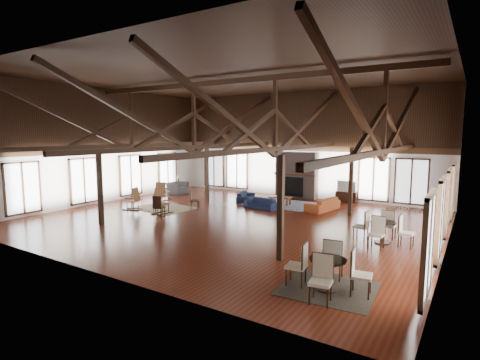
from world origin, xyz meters
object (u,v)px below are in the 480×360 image
Objects in this scene: cafe_table_far at (383,228)px; cafe_table_near at (328,268)px; armchair at (177,188)px; sofa_navy_front at (261,203)px; coffee_table at (280,198)px; sofa_orange at (323,204)px; tv_console at (346,197)px; sofa_navy_left at (246,196)px.

cafe_table_near is at bearing -93.45° from cafe_table_far.
cafe_table_near reaches higher than armchair.
coffee_table is at bearing 85.25° from sofa_navy_front.
sofa_orange is at bearing -8.63° from coffee_table.
armchair is at bearing 145.02° from cafe_table_near.
armchair is at bearing 177.77° from coffee_table.
cafe_table_near is 11.92m from tv_console.
sofa_navy_front is at bearing -102.42° from armchair.
sofa_navy_front is 1.46× the size of coffee_table.
sofa_orange reaches higher than sofa_navy_left.
tv_console reaches higher than sofa_navy_front.
armchair is (-6.81, -0.21, -0.01)m from coffee_table.
sofa_navy_front is 9.66m from cafe_table_near.
coffee_table is (2.07, 0.00, 0.13)m from sofa_navy_left.
cafe_table_near reaches higher than cafe_table_far.
sofa_navy_left is 4.42m from sofa_orange.
sofa_orange is 9.15m from armchair.
tv_console is at bearing 40.58° from coffee_table.
cafe_table_far is at bearing -39.93° from coffee_table.
sofa_navy_front is 1.39m from coffee_table.
armchair is 13.36m from cafe_table_far.
sofa_navy_front is 1.52× the size of tv_console.
cafe_table_near is (7.71, -8.92, 0.28)m from sofa_navy_left.
coffee_table is at bearing -135.39° from tv_console.
armchair is at bearing -179.84° from sofa_navy_front.
sofa_navy_left is at bearing -151.01° from tv_console.
cafe_table_near reaches higher than sofa_navy_front.
sofa_orange is 1.77× the size of coffee_table.
sofa_navy_left is 9.07m from cafe_table_far.
tv_console is (-2.99, 11.53, -0.25)m from cafe_table_near.
tv_console is (9.46, 2.83, -0.08)m from armchair.
sofa_orange reaches higher than tv_console.
sofa_orange is at bearing -96.34° from tv_console.
tv_console is at bearing -75.89° from armchair.
sofa_navy_front is at bearing -56.72° from sofa_orange.
armchair reaches higher than tv_console.
cafe_table_far is (12.72, -4.07, 0.15)m from armchair.
cafe_table_far is 7.63m from tv_console.
sofa_navy_left is 5.40m from tv_console.
sofa_navy_front is 2.18m from sofa_navy_left.
sofa_orange is 2.35m from coffee_table.
sofa_orange reaches higher than coffee_table.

